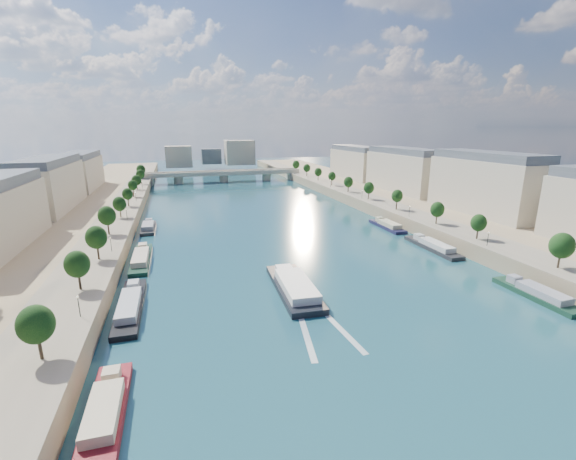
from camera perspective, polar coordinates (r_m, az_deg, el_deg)
ground at (r=151.13m, az=-2.79°, el=0.12°), size 700.00×700.00×0.00m
quay_left at (r=151.51m, az=-30.31°, el=-0.94°), size 44.00×520.00×5.00m
quay_right at (r=180.88m, az=19.98°, el=2.53°), size 44.00×520.00×5.00m
pave_left at (r=147.85m, az=-24.82°, el=0.41°), size 14.00×520.00×0.10m
pave_right at (r=172.01m, az=16.00°, el=3.11°), size 14.00×520.00×0.10m
trees_left at (r=148.35m, az=-24.19°, el=2.68°), size 4.80×268.80×8.26m
trees_right at (r=178.42m, az=13.88°, el=5.44°), size 4.80×268.80×8.26m
lamps_left at (r=136.94m, az=-23.65°, el=0.64°), size 0.36×200.36×4.28m
lamps_right at (r=173.38m, az=13.93°, el=4.27°), size 0.36×200.36×4.28m
buildings_left at (r=163.87m, az=-34.41°, el=4.55°), size 16.00×226.00×23.20m
buildings_right at (r=195.90m, az=21.39°, el=7.44°), size 16.00×226.00×23.20m
skyline at (r=364.31m, az=-10.62°, el=10.96°), size 79.00×42.00×22.00m
bridge at (r=287.13m, az=-9.51°, el=8.06°), size 112.00×12.00×8.15m
tour_barge at (r=94.67m, az=0.93°, el=-8.44°), size 9.64×29.26×3.92m
wake at (r=81.07m, az=4.49°, el=-13.60°), size 10.75×26.02×0.04m
moored_barges_left at (r=93.30m, az=-22.30°, el=-10.18°), size 5.00×154.71×3.60m
moored_barges_right at (r=120.22m, az=26.37°, el=-5.02°), size 5.00×120.44×3.60m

